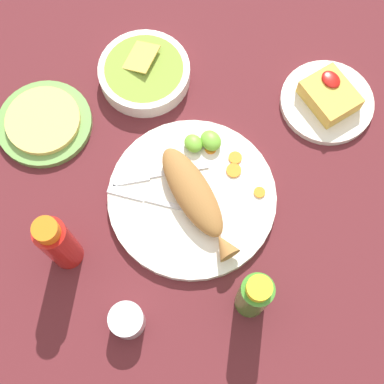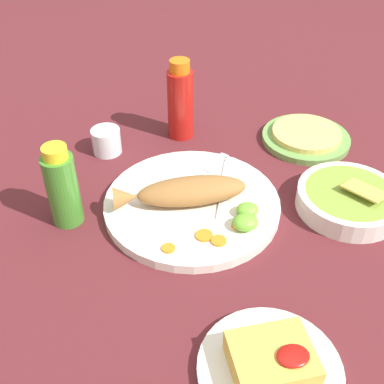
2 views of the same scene
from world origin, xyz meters
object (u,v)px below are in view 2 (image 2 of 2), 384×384
guacamole_bowl (349,199)px  tortilla_plate (306,138)px  fork_near (204,174)px  fried_fish (185,192)px  side_plate_fries (270,370)px  main_plate (192,204)px  salt_cup (107,142)px  hot_sauce_bottle_red (180,102)px  fork_far (225,182)px  hot_sauce_bottle_green (62,187)px

guacamole_bowl → tortilla_plate: bearing=86.6°
fork_near → fried_fish: bearing=-168.4°
side_plate_fries → tortilla_plate: 0.57m
main_plate → fried_fish: (-0.01, 0.00, 0.03)m
fork_near → tortilla_plate: bearing=-22.5°
salt_cup → tortilla_plate: salt_cup is taller
side_plate_fries → tortilla_plate: bearing=62.6°
main_plate → side_plate_fries: (0.03, -0.34, -0.00)m
hot_sauce_bottle_red → tortilla_plate: size_ratio=0.92×
fried_fish → salt_cup: fried_fish is taller
fried_fish → fork_near: 0.09m
fork_near → hot_sauce_bottle_red: (-0.01, 0.18, 0.06)m
salt_cup → guacamole_bowl: size_ratio=0.32×
main_plate → tortilla_plate: size_ratio=1.68×
fried_fish → salt_cup: size_ratio=3.96×
fried_fish → tortilla_plate: fried_fish is taller
fork_near → fork_far: same height
hot_sauce_bottle_green → salt_cup: (0.08, 0.20, -0.05)m
fried_fish → fork_far: 0.10m
fork_near → hot_sauce_bottle_green: (-0.26, -0.05, 0.05)m
main_plate → fork_far: bearing=28.0°
fork_near → main_plate: bearing=-161.0°
main_plate → salt_cup: (-0.14, 0.22, 0.01)m
hot_sauce_bottle_green → guacamole_bowl: bearing=-8.8°
fork_near → side_plate_fries: 0.41m
fried_fish → guacamole_bowl: size_ratio=1.28×
main_plate → hot_sauce_bottle_red: hot_sauce_bottle_red is taller
main_plate → fork_far: size_ratio=1.80×
fork_far → main_plate: bearing=139.8°
hot_sauce_bottle_red → tortilla_plate: 0.28m
salt_cup → guacamole_bowl: (0.41, -0.28, -0.00)m
hot_sauce_bottle_red → salt_cup: hot_sauce_bottle_red is taller
fried_fish → hot_sauce_bottle_red: hot_sauce_bottle_red is taller
fried_fish → side_plate_fries: size_ratio=1.27×
fork_far → hot_sauce_bottle_green: (-0.29, -0.02, 0.05)m
fork_far → hot_sauce_bottle_red: hot_sauce_bottle_red is taller
salt_cup → hot_sauce_bottle_red: bearing=11.1°
side_plate_fries → hot_sauce_bottle_red: bearing=89.9°
fried_fish → hot_sauce_bottle_green: (-0.21, 0.02, 0.03)m
main_plate → hot_sauce_bottle_green: (-0.22, 0.02, 0.06)m
side_plate_fries → tortilla_plate: (0.26, 0.51, 0.00)m
side_plate_fries → main_plate: bearing=94.7°
hot_sauce_bottle_red → hot_sauce_bottle_green: size_ratio=1.14×
hot_sauce_bottle_red → main_plate: bearing=-96.7°
side_plate_fries → hot_sauce_bottle_green: bearing=124.7°
fork_near → salt_cup: bearing=97.3°
hot_sauce_bottle_red → salt_cup: (-0.16, -0.03, -0.06)m
guacamole_bowl → tortilla_plate: (0.01, 0.23, -0.01)m
hot_sauce_bottle_green → hot_sauce_bottle_red: bearing=42.9°
hot_sauce_bottle_red → fork_near: bearing=-87.0°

